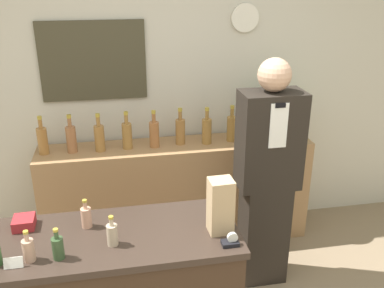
# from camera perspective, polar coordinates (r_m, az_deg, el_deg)

# --- Properties ---
(back_wall) EXTENTS (5.20, 0.09, 2.70)m
(back_wall) POSITION_cam_1_polar(r_m,az_deg,el_deg) (3.63, -4.28, 7.86)
(back_wall) COLOR beige
(back_wall) RESTS_ON ground_plane
(back_shelf) EXTENTS (2.27, 0.40, 0.91)m
(back_shelf) POSITION_cam_1_polar(r_m,az_deg,el_deg) (3.73, -1.95, -6.55)
(back_shelf) COLOR #9E754C
(back_shelf) RESTS_ON ground_plane
(shopkeeper) EXTENTS (0.44, 0.27, 1.72)m
(shopkeeper) POSITION_cam_1_polar(r_m,az_deg,el_deg) (3.14, 9.98, -4.44)
(shopkeeper) COLOR black
(shopkeeper) RESTS_ON ground_plane
(potted_plant) EXTENTS (0.34, 0.34, 0.42)m
(potted_plant) POSITION_cam_1_polar(r_m,az_deg,el_deg) (3.70, 11.90, 4.33)
(potted_plant) COLOR #9E998E
(potted_plant) RESTS_ON back_shelf
(paper_bag) EXTENTS (0.13, 0.12, 0.31)m
(paper_bag) POSITION_cam_1_polar(r_m,az_deg,el_deg) (2.34, 3.82, -8.24)
(paper_bag) COLOR tan
(paper_bag) RESTS_ON display_counter
(tape_dispenser) EXTENTS (0.09, 0.06, 0.07)m
(tape_dispenser) POSITION_cam_1_polar(r_m,az_deg,el_deg) (2.30, 5.21, -12.77)
(tape_dispenser) COLOR black
(tape_dispenser) RESTS_ON display_counter
(price_card_left) EXTENTS (0.09, 0.02, 0.06)m
(price_card_left) POSITION_cam_1_polar(r_m,az_deg,el_deg) (2.31, -22.72, -14.41)
(price_card_left) COLOR white
(price_card_left) RESTS_ON display_counter
(gift_box) EXTENTS (0.12, 0.13, 0.06)m
(gift_box) POSITION_cam_1_polar(r_m,az_deg,el_deg) (2.60, -21.49, -9.71)
(gift_box) COLOR maroon
(gift_box) RESTS_ON display_counter
(counter_bottle_1) EXTENTS (0.06, 0.06, 0.17)m
(counter_bottle_1) POSITION_cam_1_polar(r_m,az_deg,el_deg) (2.31, -20.96, -13.01)
(counter_bottle_1) COLOR tan
(counter_bottle_1) RESTS_ON display_counter
(counter_bottle_2) EXTENTS (0.06, 0.06, 0.17)m
(counter_bottle_2) POSITION_cam_1_polar(r_m,az_deg,el_deg) (2.28, -17.45, -13.01)
(counter_bottle_2) COLOR #324A2B
(counter_bottle_2) RESTS_ON display_counter
(counter_bottle_3) EXTENTS (0.06, 0.06, 0.17)m
(counter_bottle_3) POSITION_cam_1_polar(r_m,az_deg,el_deg) (2.48, -13.92, -9.40)
(counter_bottle_3) COLOR tan
(counter_bottle_3) RESTS_ON display_counter
(counter_bottle_4) EXTENTS (0.06, 0.06, 0.17)m
(counter_bottle_4) POSITION_cam_1_polar(r_m,az_deg,el_deg) (2.31, -10.59, -11.72)
(counter_bottle_4) COLOR tan
(counter_bottle_4) RESTS_ON display_counter
(shelf_bottle_0) EXTENTS (0.08, 0.08, 0.31)m
(shelf_bottle_0) POSITION_cam_1_polar(r_m,az_deg,el_deg) (3.51, -19.31, 0.53)
(shelf_bottle_0) COLOR #A16C35
(shelf_bottle_0) RESTS_ON back_shelf
(shelf_bottle_1) EXTENTS (0.08, 0.08, 0.31)m
(shelf_bottle_1) POSITION_cam_1_polar(r_m,az_deg,el_deg) (3.48, -15.80, 0.74)
(shelf_bottle_1) COLOR #9D653E
(shelf_bottle_1) RESTS_ON back_shelf
(shelf_bottle_2) EXTENTS (0.08, 0.08, 0.31)m
(shelf_bottle_2) POSITION_cam_1_polar(r_m,az_deg,el_deg) (3.45, -12.24, 0.90)
(shelf_bottle_2) COLOR #A06F38
(shelf_bottle_2) RESTS_ON back_shelf
(shelf_bottle_3) EXTENTS (0.08, 0.08, 0.31)m
(shelf_bottle_3) POSITION_cam_1_polar(r_m,az_deg,el_deg) (3.46, -8.65, 1.22)
(shelf_bottle_3) COLOR olive
(shelf_bottle_3) RESTS_ON back_shelf
(shelf_bottle_4) EXTENTS (0.08, 0.08, 0.31)m
(shelf_bottle_4) POSITION_cam_1_polar(r_m,az_deg,el_deg) (3.46, -5.06, 1.42)
(shelf_bottle_4) COLOR #A26639
(shelf_bottle_4) RESTS_ON back_shelf
(shelf_bottle_5) EXTENTS (0.08, 0.08, 0.31)m
(shelf_bottle_5) POSITION_cam_1_polar(r_m,az_deg,el_deg) (3.51, -1.57, 1.79)
(shelf_bottle_5) COLOR olive
(shelf_bottle_5) RESTS_ON back_shelf
(shelf_bottle_6) EXTENTS (0.08, 0.08, 0.31)m
(shelf_bottle_6) POSITION_cam_1_polar(r_m,az_deg,el_deg) (3.52, 1.98, 1.87)
(shelf_bottle_6) COLOR olive
(shelf_bottle_6) RESTS_ON back_shelf
(shelf_bottle_7) EXTENTS (0.08, 0.08, 0.31)m
(shelf_bottle_7) POSITION_cam_1_polar(r_m,az_deg,el_deg) (3.59, 5.30, 2.19)
(shelf_bottle_7) COLOR olive
(shelf_bottle_7) RESTS_ON back_shelf
(shelf_bottle_8) EXTENTS (0.08, 0.08, 0.31)m
(shelf_bottle_8) POSITION_cam_1_polar(r_m,az_deg,el_deg) (3.67, 8.53, 2.44)
(shelf_bottle_8) COLOR #A46C33
(shelf_bottle_8) RESTS_ON back_shelf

